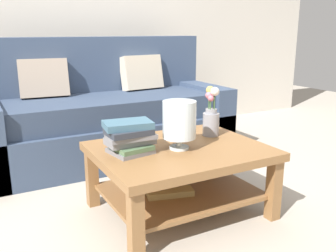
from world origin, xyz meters
The scene contains 7 objects.
ground_plane centered at (0.00, 0.00, 0.00)m, with size 10.00×10.00×0.00m, color #ADA393.
back_wall centered at (0.00, 1.65, 1.35)m, with size 6.40×0.12×2.70m, color beige.
couch centered at (0.06, 0.84, 0.36)m, with size 2.16×0.90×1.06m.
coffee_table centered at (0.08, -0.45, 0.31)m, with size 1.02×0.81×0.43m.
book_stack_main centered at (-0.22, -0.40, 0.52)m, with size 0.29×0.24×0.19m.
glass_hurricane_vase centered at (0.07, -0.47, 0.60)m, with size 0.20×0.20×0.29m.
flower_pitcher centered at (0.40, -0.32, 0.56)m, with size 0.11×0.11×0.33m.
Camera 1 is at (-1.02, -2.32, 1.12)m, focal length 40.02 mm.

